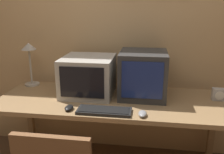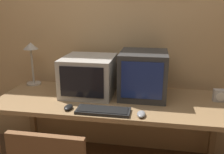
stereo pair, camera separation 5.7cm
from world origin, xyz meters
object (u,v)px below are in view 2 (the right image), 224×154
at_px(mouse_near_keyboard, 141,114).
at_px(monitor_right, 143,74).
at_px(mouse_far_corner, 68,107).
at_px(keyboard_main, 103,111).
at_px(desk_clock, 220,96).
at_px(monitor_left, 89,75).
at_px(desk_lamp, 31,54).

bearing_deg(mouse_near_keyboard, monitor_right, 92.07).
xyz_separation_m(mouse_near_keyboard, mouse_far_corner, (-0.57, 0.03, -0.00)).
relative_size(keyboard_main, desk_clock, 3.80).
relative_size(monitor_left, keyboard_main, 1.13).
bearing_deg(desk_clock, keyboard_main, -157.21).
xyz_separation_m(monitor_left, mouse_far_corner, (-0.07, -0.38, -0.15)).
relative_size(mouse_near_keyboard, mouse_far_corner, 1.04).
relative_size(monitor_right, desk_lamp, 1.01).
bearing_deg(keyboard_main, desk_clock, 22.79).
bearing_deg(mouse_near_keyboard, desk_clock, 32.78).
relative_size(mouse_near_keyboard, desk_lamp, 0.26).
distance_m(mouse_far_corner, desk_lamp, 0.83).
bearing_deg(desk_clock, monitor_left, 179.96).
height_order(keyboard_main, desk_clock, desk_clock).
relative_size(monitor_right, mouse_far_corner, 4.05).
height_order(monitor_left, mouse_near_keyboard, monitor_left).
bearing_deg(monitor_right, mouse_far_corner, -144.31).
distance_m(monitor_left, mouse_far_corner, 0.41).
relative_size(mouse_far_corner, desk_clock, 0.99).
relative_size(mouse_far_corner, desk_lamp, 0.25).
bearing_deg(keyboard_main, desk_lamp, 146.79).
height_order(mouse_far_corner, desk_clock, desk_clock).
bearing_deg(monitor_right, monitor_left, -178.13).
xyz_separation_m(monitor_right, mouse_near_keyboard, (0.02, -0.42, -0.18)).
bearing_deg(desk_lamp, desk_clock, -5.30).
bearing_deg(monitor_right, keyboard_main, -124.16).
distance_m(monitor_right, mouse_far_corner, 0.70).
relative_size(monitor_left, mouse_near_keyboard, 4.19).
height_order(keyboard_main, mouse_near_keyboard, mouse_near_keyboard).
bearing_deg(desk_lamp, mouse_near_keyboard, -26.77).
distance_m(mouse_near_keyboard, desk_clock, 0.75).
xyz_separation_m(mouse_far_corner, desk_clock, (1.19, 0.38, 0.03)).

